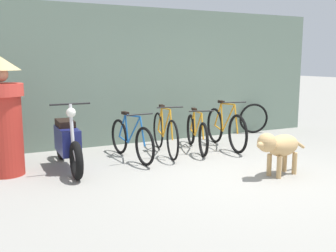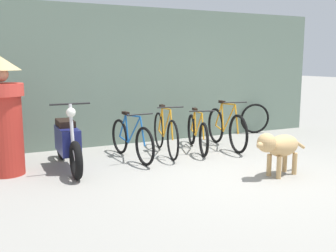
{
  "view_description": "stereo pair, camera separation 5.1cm",
  "coord_description": "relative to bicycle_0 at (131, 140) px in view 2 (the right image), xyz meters",
  "views": [
    {
      "loc": [
        -3.34,
        -4.51,
        1.66
      ],
      "look_at": [
        -0.67,
        0.99,
        0.65
      ],
      "focal_mm": 42.0,
      "sensor_mm": 36.0,
      "label": 1
    },
    {
      "loc": [
        -3.29,
        -4.53,
        1.66
      ],
      "look_at": [
        -0.67,
        0.99,
        0.65
      ],
      "focal_mm": 42.0,
      "sensor_mm": 36.0,
      "label": 2
    }
  ],
  "objects": [
    {
      "name": "ground_plane",
      "position": [
        1.04,
        -1.66,
        -0.34
      ],
      "size": [
        60.0,
        60.0,
        0.0
      ],
      "primitive_type": "plane",
      "color": "gray"
    },
    {
      "name": "shop_wall_back",
      "position": [
        1.04,
        1.33,
        1.02
      ],
      "size": [
        7.82,
        0.2,
        2.72
      ],
      "color": "slate",
      "rests_on": "ground"
    },
    {
      "name": "bicycle_0",
      "position": [
        0.0,
        0.0,
        0.0
      ],
      "size": [
        0.46,
        1.61,
        0.83
      ],
      "rotation": [
        0.0,
        0.0,
        -1.48
      ],
      "color": "black",
      "rests_on": "ground"
    },
    {
      "name": "bicycle_1",
      "position": [
        0.69,
        0.12,
        0.03
      ],
      "size": [
        0.47,
        1.67,
        0.9
      ],
      "rotation": [
        0.0,
        0.0,
        -1.75
      ],
      "color": "black",
      "rests_on": "ground"
    },
    {
      "name": "bicycle_2",
      "position": [
        1.36,
        0.12,
        -0.01
      ],
      "size": [
        0.6,
        1.6,
        0.8
      ],
      "rotation": [
        0.0,
        0.0,
        -1.87
      ],
      "color": "black",
      "rests_on": "ground"
    },
    {
      "name": "bicycle_3",
      "position": [
        1.97,
        0.07,
        0.04
      ],
      "size": [
        0.46,
        1.7,
        0.93
      ],
      "rotation": [
        0.0,
        0.0,
        -1.72
      ],
      "color": "black",
      "rests_on": "ground"
    },
    {
      "name": "motorcycle",
      "position": [
        -1.1,
        -0.14,
        0.08
      ],
      "size": [
        0.58,
        1.84,
        1.06
      ],
      "rotation": [
        0.0,
        0.0,
        -1.59
      ],
      "color": "black",
      "rests_on": "ground"
    },
    {
      "name": "stray_dog",
      "position": [
        1.58,
        -1.87,
        0.11
      ],
      "size": [
        1.08,
        0.45,
        0.67
      ],
      "rotation": [
        0.0,
        0.0,
        3.34
      ],
      "color": "tan",
      "rests_on": "ground"
    },
    {
      "name": "person_in_robes",
      "position": [
        -1.99,
        -0.07,
        0.56
      ],
      "size": [
        0.82,
        0.82,
        1.74
      ],
      "rotation": [
        0.0,
        0.0,
        2.64
      ],
      "color": "#B72D23",
      "rests_on": "ground"
    },
    {
      "name": "spare_tire_right",
      "position": [
        3.43,
        1.08,
        0.01
      ],
      "size": [
        0.68,
        0.24,
        0.69
      ],
      "rotation": [
        0.0,
        0.0,
        -0.28
      ],
      "color": "black",
      "rests_on": "ground"
    }
  ]
}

